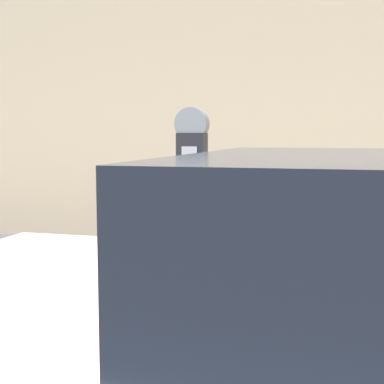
% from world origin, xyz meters
% --- Properties ---
extents(sidewalk, '(24.00, 2.80, 0.13)m').
position_xyz_m(sidewalk, '(0.00, 2.20, 0.07)').
color(sidewalk, '#ADAAA3').
rests_on(sidewalk, ground_plane).
extents(building_facade, '(24.00, 0.30, 4.94)m').
position_xyz_m(building_facade, '(0.00, 4.99, 2.47)').
color(building_facade, tan).
rests_on(building_facade, ground_plane).
extents(parking_meter, '(0.19, 0.12, 1.46)m').
position_xyz_m(parking_meter, '(-0.58, 1.11, 1.16)').
color(parking_meter, gray).
rests_on(parking_meter, sidewalk).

